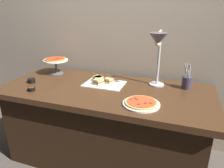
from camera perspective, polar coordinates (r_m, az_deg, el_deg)
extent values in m
plane|color=#4C443D|center=(2.23, -1.81, -19.62)|extent=(8.00, 8.00, 0.00)
cube|color=tan|center=(2.19, 2.67, 14.24)|extent=(4.40, 0.04, 2.40)
cube|color=#422816|center=(1.85, -2.06, -1.92)|extent=(1.90, 0.84, 0.05)
cube|color=black|center=(2.02, -1.92, -11.92)|extent=(1.75, 0.74, 0.71)
cylinder|color=#B7BABF|center=(1.96, 12.39, -0.06)|extent=(0.14, 0.14, 0.01)
cylinder|color=#B7BABF|center=(1.89, 12.96, 7.02)|extent=(0.02, 0.02, 0.49)
cylinder|color=#B7BABF|center=(1.77, 13.27, 14.11)|extent=(0.02, 0.16, 0.02)
cone|color=#595B60|center=(1.70, 12.80, 12.18)|extent=(0.15, 0.15, 0.10)
sphere|color=#F9EAB2|center=(1.70, 12.69, 10.85)|extent=(0.04, 0.04, 0.04)
cylinder|color=white|center=(1.55, 8.20, -5.55)|extent=(0.28, 0.28, 0.01)
cylinder|color=#DBA856|center=(1.54, 8.22, -5.15)|extent=(0.24, 0.24, 0.01)
cylinder|color=#B74723|center=(1.54, 8.24, -4.88)|extent=(0.21, 0.21, 0.00)
cylinder|color=maroon|center=(1.58, 6.47, -3.93)|extent=(0.02, 0.02, 0.00)
cylinder|color=maroon|center=(1.56, 7.07, -4.30)|extent=(0.02, 0.02, 0.00)
cylinder|color=maroon|center=(1.49, 7.56, -5.61)|extent=(0.02, 0.02, 0.00)
cylinder|color=maroon|center=(1.52, 10.85, -5.29)|extent=(0.02, 0.02, 0.00)
cylinder|color=maroon|center=(1.51, 9.35, -5.32)|extent=(0.02, 0.02, 0.00)
cylinder|color=maroon|center=(1.56, 5.42, -4.33)|extent=(0.02, 0.02, 0.00)
cylinder|color=#595B60|center=(2.31, -15.38, 4.55)|extent=(0.02, 0.02, 0.14)
cylinder|color=#595B60|center=(2.33, -15.22, 2.93)|extent=(0.15, 0.15, 0.01)
cylinder|color=white|center=(2.29, -15.56, 6.43)|extent=(0.27, 0.27, 0.01)
cylinder|color=#C68E42|center=(2.29, -15.59, 6.72)|extent=(0.23, 0.23, 0.01)
cylinder|color=#AD3D1E|center=(2.29, -15.61, 6.91)|extent=(0.20, 0.20, 0.00)
cylinder|color=maroon|center=(2.28, -14.88, 7.06)|extent=(0.02, 0.02, 0.00)
cylinder|color=maroon|center=(2.21, -16.55, 6.45)|extent=(0.02, 0.02, 0.00)
cylinder|color=maroon|center=(2.24, -15.46, 6.75)|extent=(0.02, 0.02, 0.00)
cylinder|color=maroon|center=(2.22, -15.79, 6.57)|extent=(0.02, 0.02, 0.00)
cylinder|color=maroon|center=(2.28, -14.89, 7.01)|extent=(0.02, 0.02, 0.00)
cylinder|color=maroon|center=(2.28, -13.94, 7.11)|extent=(0.02, 0.02, 0.00)
cylinder|color=maroon|center=(2.26, -14.96, 6.92)|extent=(0.02, 0.02, 0.00)
cube|color=white|center=(1.93, -2.17, 0.02)|extent=(0.37, 0.26, 0.01)
cube|color=tan|center=(1.99, -3.77, 1.06)|extent=(0.10, 0.10, 0.02)
cube|color=brown|center=(1.98, -3.78, 1.50)|extent=(0.10, 0.10, 0.01)
cube|color=tan|center=(1.98, -3.79, 1.93)|extent=(0.10, 0.10, 0.02)
cube|color=tan|center=(1.99, -3.94, 1.11)|extent=(0.10, 0.10, 0.02)
cube|color=brown|center=(1.99, -3.95, 1.54)|extent=(0.10, 0.10, 0.01)
cube|color=tan|center=(1.98, -3.96, 1.98)|extent=(0.10, 0.10, 0.02)
cube|color=tan|center=(1.91, -3.78, 0.24)|extent=(0.10, 0.10, 0.02)
cube|color=brown|center=(1.90, -3.79, 0.70)|extent=(0.10, 0.10, 0.01)
cube|color=tan|center=(1.90, -3.80, 1.15)|extent=(0.10, 0.10, 0.02)
cube|color=tan|center=(1.94, -0.80, 0.62)|extent=(0.09, 0.10, 0.02)
cube|color=brown|center=(1.94, -0.80, 1.06)|extent=(0.09, 0.10, 0.01)
cube|color=tan|center=(1.93, -0.80, 1.51)|extent=(0.09, 0.10, 0.02)
cylinder|color=black|center=(2.12, -21.66, 0.88)|extent=(0.07, 0.07, 0.04)
cylinder|color=#562D14|center=(2.11, -21.72, 1.32)|extent=(0.06, 0.06, 0.01)
cylinder|color=black|center=(1.91, -21.67, -1.30)|extent=(0.06, 0.06, 0.03)
cylinder|color=#562D14|center=(1.91, -21.72, -0.92)|extent=(0.05, 0.05, 0.01)
cylinder|color=#383347|center=(1.93, 20.21, 0.33)|extent=(0.08, 0.08, 0.11)
cylinder|color=#B7BABF|center=(1.90, 20.33, 2.46)|extent=(0.03, 0.04, 0.20)
cylinder|color=#B7BABF|center=(1.92, 20.69, 2.55)|extent=(0.02, 0.04, 0.20)
cylinder|color=#B7BABF|center=(1.92, 19.94, 2.69)|extent=(0.01, 0.03, 0.20)
cylinder|color=#B7BABF|center=(1.89, 20.92, 2.19)|extent=(0.02, 0.03, 0.19)
cylinder|color=#B7BABF|center=(1.91, 19.97, 2.63)|extent=(0.04, 0.01, 0.20)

